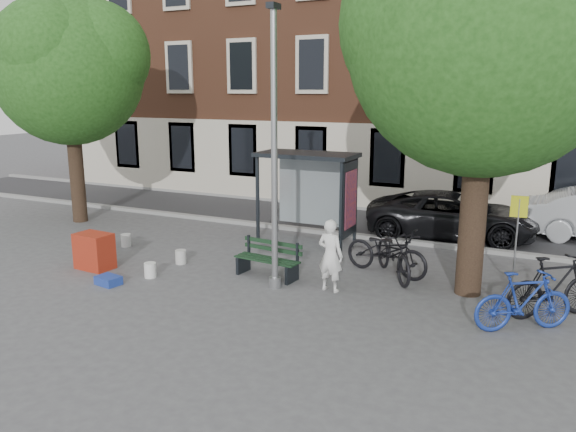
# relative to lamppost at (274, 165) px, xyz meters

# --- Properties ---
(ground) EXTENTS (90.00, 90.00, 0.00)m
(ground) POSITION_rel_lamppost_xyz_m (0.00, 0.00, -2.78)
(ground) COLOR #4C4C4F
(ground) RESTS_ON ground
(road) EXTENTS (40.00, 4.00, 0.01)m
(road) POSITION_rel_lamppost_xyz_m (0.00, 7.00, -2.78)
(road) COLOR #28282B
(road) RESTS_ON ground
(curb_near) EXTENTS (40.00, 0.25, 0.12)m
(curb_near) POSITION_rel_lamppost_xyz_m (0.00, 5.00, -2.72)
(curb_near) COLOR gray
(curb_near) RESTS_ON ground
(curb_far) EXTENTS (40.00, 0.25, 0.12)m
(curb_far) POSITION_rel_lamppost_xyz_m (0.00, 9.00, -2.72)
(curb_far) COLOR gray
(curb_far) RESTS_ON ground
(building_row) EXTENTS (30.00, 8.00, 14.00)m
(building_row) POSITION_rel_lamppost_xyz_m (0.00, 13.00, 4.22)
(building_row) COLOR brown
(building_row) RESTS_ON ground
(lamppost) EXTENTS (0.28, 0.35, 6.11)m
(lamppost) POSITION_rel_lamppost_xyz_m (0.00, 0.00, 0.00)
(lamppost) COLOR #9EA0A3
(lamppost) RESTS_ON ground
(tree_right) EXTENTS (5.76, 5.60, 8.20)m
(tree_right) POSITION_rel_lamppost_xyz_m (4.01, 1.38, 2.83)
(tree_right) COLOR black
(tree_right) RESTS_ON ground
(tree_left) EXTENTS (5.18, 4.86, 7.40)m
(tree_left) POSITION_rel_lamppost_xyz_m (-8.99, 2.88, 2.43)
(tree_left) COLOR black
(tree_left) RESTS_ON ground
(bus_shelter) EXTENTS (2.85, 1.45, 2.62)m
(bus_shelter) POSITION_rel_lamppost_xyz_m (-0.61, 4.11, -0.87)
(bus_shelter) COLOR #1E2328
(bus_shelter) RESTS_ON ground
(painter) EXTENTS (0.64, 0.46, 1.63)m
(painter) POSITION_rel_lamppost_xyz_m (1.20, 0.34, -1.97)
(painter) COLOR white
(painter) RESTS_ON ground
(bench) EXTENTS (1.68, 0.71, 0.84)m
(bench) POSITION_rel_lamppost_xyz_m (-0.49, 0.61, -2.40)
(bench) COLOR #1E2328
(bench) RESTS_ON ground
(bike_a) EXTENTS (2.33, 1.32, 1.16)m
(bike_a) POSITION_rel_lamppost_xyz_m (2.00, 2.02, -2.20)
(bike_a) COLOR black
(bike_a) RESTS_ON ground
(bike_b) EXTENTS (1.89, 1.52, 1.15)m
(bike_b) POSITION_rel_lamppost_xyz_m (5.20, -0.09, -2.21)
(bike_b) COLOR navy
(bike_b) RESTS_ON ground
(bike_c) EXTENTS (1.88, 2.25, 1.16)m
(bike_c) POSITION_rel_lamppost_xyz_m (2.22, 1.88, -2.20)
(bike_c) COLOR black
(bike_c) RESTS_ON ground
(bike_d) EXTENTS (1.99, 1.78, 1.26)m
(bike_d) POSITION_rel_lamppost_xyz_m (5.69, 0.85, -2.16)
(bike_d) COLOR black
(bike_d) RESTS_ON ground
(car_dark) EXTENTS (5.24, 2.95, 1.38)m
(car_dark) POSITION_rel_lamppost_xyz_m (2.77, 6.27, -2.09)
(car_dark) COLOR black
(car_dark) RESTS_ON ground
(red_stand) EXTENTS (0.94, 0.67, 0.90)m
(red_stand) POSITION_rel_lamppost_xyz_m (-4.70, -0.72, -2.33)
(red_stand) COLOR #A32915
(red_stand) RESTS_ON ground
(blue_crate) EXTENTS (0.61, 0.49, 0.20)m
(blue_crate) POSITION_rel_lamppost_xyz_m (-3.54, -1.50, -2.68)
(blue_crate) COLOR #203997
(blue_crate) RESTS_ON ground
(bucket_a) EXTENTS (0.35, 0.35, 0.36)m
(bucket_a) POSITION_rel_lamppost_xyz_m (-3.00, 0.54, -2.60)
(bucket_a) COLOR silver
(bucket_a) RESTS_ON ground
(bucket_b) EXTENTS (0.30, 0.30, 0.36)m
(bucket_b) POSITION_rel_lamppost_xyz_m (-5.40, 1.20, -2.60)
(bucket_b) COLOR silver
(bucket_b) RESTS_ON ground
(bucket_c) EXTENTS (0.36, 0.36, 0.36)m
(bucket_c) POSITION_rel_lamppost_xyz_m (-3.00, -0.68, -2.60)
(bucket_c) COLOR white
(bucket_c) RESTS_ON ground
(notice_sign) EXTENTS (0.37, 0.07, 2.11)m
(notice_sign) POSITION_rel_lamppost_xyz_m (4.85, 2.34, -1.21)
(notice_sign) COLOR #9EA0A3
(notice_sign) RESTS_ON ground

